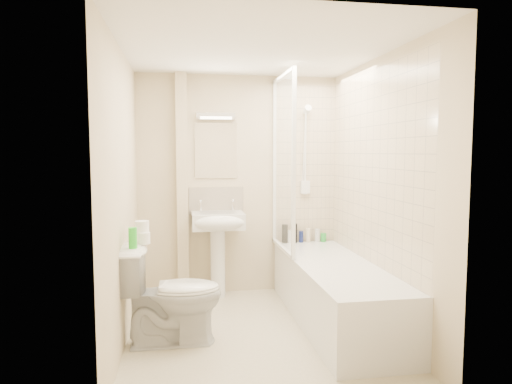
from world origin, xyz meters
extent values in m
plane|color=beige|center=(0.00, 0.00, 0.00)|extent=(2.50, 2.50, 0.00)
cube|color=beige|center=(0.00, 1.25, 1.20)|extent=(2.20, 0.02, 2.40)
cube|color=beige|center=(-1.10, 0.00, 1.20)|extent=(0.02, 2.50, 2.40)
cube|color=beige|center=(1.10, 0.00, 1.20)|extent=(0.02, 2.50, 2.40)
cube|color=white|center=(0.00, 0.00, 2.40)|extent=(2.20, 2.50, 0.02)
cube|color=beige|center=(0.75, 1.24, 1.42)|extent=(0.70, 0.01, 1.75)
cube|color=beige|center=(1.09, 0.16, 1.42)|extent=(0.01, 2.10, 1.75)
cube|color=beige|center=(-0.62, 1.19, 1.20)|extent=(0.12, 0.12, 2.40)
cube|color=beige|center=(-0.25, 1.24, 1.03)|extent=(0.60, 0.02, 0.30)
cube|color=white|center=(-0.25, 1.24, 1.58)|extent=(0.46, 0.01, 0.60)
cube|color=silver|center=(-0.25, 1.22, 1.95)|extent=(0.42, 0.07, 0.07)
cube|color=white|center=(0.75, 0.16, 0.28)|extent=(0.70, 2.10, 0.55)
cube|color=white|center=(0.75, 0.16, 0.49)|extent=(0.56, 1.96, 0.05)
cube|color=white|center=(0.40, 0.80, 1.45)|extent=(0.01, 0.90, 1.80)
cube|color=white|center=(0.40, 1.23, 1.45)|extent=(0.04, 0.04, 1.80)
cube|color=white|center=(0.40, 0.35, 1.45)|extent=(0.04, 0.04, 1.80)
cube|color=white|center=(0.40, 0.80, 2.33)|extent=(0.04, 0.90, 0.04)
cube|color=white|center=(0.40, 0.80, 0.57)|extent=(0.04, 0.90, 0.03)
cylinder|color=white|center=(0.75, 1.22, 1.55)|extent=(0.02, 0.02, 0.90)
cylinder|color=white|center=(0.75, 1.22, 1.10)|extent=(0.05, 0.05, 0.02)
cylinder|color=white|center=(0.75, 1.22, 2.00)|extent=(0.05, 0.05, 0.02)
cylinder|color=white|center=(0.75, 1.15, 2.03)|extent=(0.08, 0.11, 0.11)
cube|color=white|center=(0.75, 1.21, 1.17)|extent=(0.10, 0.05, 0.14)
cylinder|color=white|center=(0.73, 1.19, 1.60)|extent=(0.01, 0.13, 0.84)
cylinder|color=white|center=(-0.25, 1.08, 0.37)|extent=(0.16, 0.16, 0.73)
cube|color=white|center=(-0.25, 1.05, 0.84)|extent=(0.55, 0.42, 0.17)
ellipsoid|color=white|center=(-0.25, 0.88, 0.84)|extent=(0.55, 0.23, 0.17)
cube|color=silver|center=(-0.25, 1.05, 0.90)|extent=(0.38, 0.27, 0.04)
cylinder|color=white|center=(-0.43, 1.16, 0.98)|extent=(0.03, 0.03, 0.10)
cylinder|color=white|center=(-0.07, 1.16, 0.98)|extent=(0.03, 0.03, 0.10)
sphere|color=white|center=(-0.43, 1.16, 1.03)|extent=(0.04, 0.04, 0.04)
sphere|color=white|center=(-0.07, 1.16, 1.03)|extent=(0.04, 0.04, 0.04)
cylinder|color=black|center=(0.51, 1.16, 0.65)|extent=(0.07, 0.07, 0.21)
cylinder|color=white|center=(0.56, 1.16, 0.62)|extent=(0.06, 0.06, 0.14)
cylinder|color=black|center=(0.62, 1.16, 0.66)|extent=(0.06, 0.06, 0.21)
cylinder|color=navy|center=(0.69, 1.16, 0.61)|extent=(0.05, 0.05, 0.13)
cylinder|color=beige|center=(0.78, 1.16, 0.63)|extent=(0.05, 0.05, 0.15)
cylinder|color=silver|center=(0.88, 1.16, 0.62)|extent=(0.06, 0.06, 0.15)
cylinder|color=green|center=(0.96, 1.16, 0.60)|extent=(0.07, 0.07, 0.10)
imported|color=white|center=(-0.72, -0.06, 0.41)|extent=(0.47, 0.81, 0.82)
cylinder|color=white|center=(-0.94, 0.01, 0.87)|extent=(0.10, 0.10, 0.09)
cylinder|color=white|center=(-0.95, 0.05, 0.96)|extent=(0.11, 0.11, 0.09)
cylinder|color=green|center=(-1.01, -0.16, 0.90)|extent=(0.07, 0.07, 0.16)
camera|label=1|loc=(-0.63, -3.76, 1.56)|focal=32.00mm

